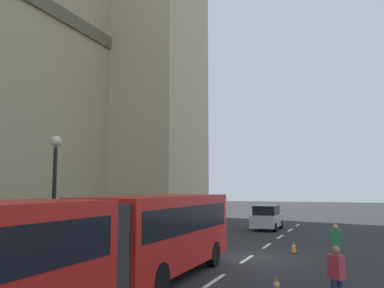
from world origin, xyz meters
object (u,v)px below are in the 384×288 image
articulated_bus (85,243)px  street_lamp (54,191)px  traffic_cone_middle (294,247)px  pedestrian_by_kerb (336,243)px  sedan_lead (267,218)px  pedestrian_near_cones (337,277)px  traffic_cone_west (277,286)px

articulated_bus → street_lamp: size_ratio=3.29×
articulated_bus → traffic_cone_middle: size_ratio=29.85×
pedestrian_by_kerb → traffic_cone_middle: bearing=36.0°
sedan_lead → traffic_cone_middle: size_ratio=7.59×
articulated_bus → traffic_cone_middle: articulated_bus is taller
pedestrian_near_cones → pedestrian_by_kerb: 6.78m
street_lamp → pedestrian_near_cones: size_ratio=3.12×
traffic_cone_west → pedestrian_by_kerb: bearing=-15.1°
street_lamp → traffic_cone_middle: bearing=-46.3°
articulated_bus → traffic_cone_west: size_ratio=29.85×
traffic_cone_middle → street_lamp: street_lamp is taller
sedan_lead → street_lamp: size_ratio=0.83×
pedestrian_near_cones → traffic_cone_middle: bearing=13.7°
articulated_bus → street_lamp: bearing=47.5°
sedan_lead → street_lamp: 19.44m
traffic_cone_middle → street_lamp: (-7.85, 8.22, 2.77)m
pedestrian_near_cones → street_lamp: bearing=80.2°
traffic_cone_west → traffic_cone_middle: same height
traffic_cone_west → traffic_cone_middle: size_ratio=1.00×
street_lamp → pedestrian_near_cones: (-1.83, -10.58, -2.14)m
sedan_lead → pedestrian_by_kerb: bearing=-158.1°
traffic_cone_west → pedestrian_near_cones: size_ratio=0.34×
traffic_cone_west → street_lamp: (0.62, 8.83, 2.77)m
sedan_lead → pedestrian_near_cones: 21.34m
street_lamp → pedestrian_by_kerb: street_lamp is taller
pedestrian_by_kerb → sedan_lead: bearing=21.9°
sedan_lead → traffic_cone_west: sedan_lead is taller
sedan_lead → street_lamp: (-18.72, 4.81, 2.14)m
traffic_cone_middle → traffic_cone_west: bearing=-175.9°
street_lamp → sedan_lead: bearing=-14.4°
traffic_cone_west → traffic_cone_middle: 8.49m
traffic_cone_middle → pedestrian_by_kerb: bearing=-144.0°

